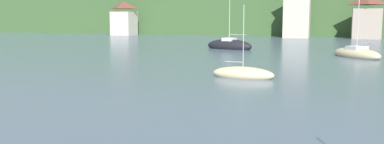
{
  "coord_description": "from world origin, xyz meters",
  "views": [
    {
      "loc": [
        7.65,
        23.68,
        4.12
      ],
      "look_at": [
        0.0,
        45.99,
        1.04
      ],
      "focal_mm": 39.12,
      "sensor_mm": 36.0,
      "label": 1
    }
  ],
  "objects_px": {
    "shore_building_west": "(124,19)",
    "sailboat_far_6": "(229,46)",
    "shore_building_central": "(367,18)",
    "shore_building_westcentral": "(297,11)",
    "sailboat_far_4": "(356,54)",
    "sailboat_mid_5": "(243,74)"
  },
  "relations": [
    {
      "from": "shore_building_west",
      "to": "sailboat_far_4",
      "type": "distance_m",
      "value": 65.13
    },
    {
      "from": "sailboat_mid_5",
      "to": "shore_building_west",
      "type": "bearing_deg",
      "value": 130.99
    },
    {
      "from": "sailboat_far_4",
      "to": "sailboat_mid_5",
      "type": "relative_size",
      "value": 1.59
    },
    {
      "from": "shore_building_central",
      "to": "sailboat_mid_5",
      "type": "height_order",
      "value": "shore_building_central"
    },
    {
      "from": "shore_building_west",
      "to": "sailboat_far_6",
      "type": "xyz_separation_m",
      "value": [
        34.18,
        -35.12,
        -3.36
      ]
    },
    {
      "from": "sailboat_mid_5",
      "to": "sailboat_far_6",
      "type": "bearing_deg",
      "value": 112.5
    },
    {
      "from": "shore_building_westcentral",
      "to": "sailboat_far_6",
      "type": "relative_size",
      "value": 1.13
    },
    {
      "from": "shore_building_west",
      "to": "sailboat_mid_5",
      "type": "bearing_deg",
      "value": -55.59
    },
    {
      "from": "shore_building_central",
      "to": "sailboat_far_6",
      "type": "relative_size",
      "value": 0.84
    },
    {
      "from": "shore_building_west",
      "to": "sailboat_far_4",
      "type": "bearing_deg",
      "value": -40.43
    },
    {
      "from": "shore_building_westcentral",
      "to": "shore_building_west",
      "type": "bearing_deg",
      "value": -179.98
    },
    {
      "from": "shore_building_westcentral",
      "to": "sailboat_far_6",
      "type": "distance_m",
      "value": 35.91
    },
    {
      "from": "shore_building_central",
      "to": "sailboat_far_4",
      "type": "xyz_separation_m",
      "value": [
        -3.44,
        -42.25,
        -3.7
      ]
    },
    {
      "from": "sailboat_far_4",
      "to": "sailboat_mid_5",
      "type": "distance_m",
      "value": 19.98
    },
    {
      "from": "shore_building_west",
      "to": "shore_building_central",
      "type": "xyz_separation_m",
      "value": [
        52.95,
        0.06,
        0.24
      ]
    },
    {
      "from": "shore_building_westcentral",
      "to": "sailboat_mid_5",
      "type": "height_order",
      "value": "shore_building_westcentral"
    },
    {
      "from": "shore_building_west",
      "to": "sailboat_far_6",
      "type": "height_order",
      "value": "sailboat_far_6"
    },
    {
      "from": "shore_building_west",
      "to": "shore_building_westcentral",
      "type": "distance_m",
      "value": 39.74
    },
    {
      "from": "shore_building_central",
      "to": "sailboat_far_4",
      "type": "relative_size",
      "value": 1.0
    },
    {
      "from": "shore_building_west",
      "to": "shore_building_westcentral",
      "type": "bearing_deg",
      "value": 0.02
    },
    {
      "from": "shore_building_west",
      "to": "shore_building_central",
      "type": "relative_size",
      "value": 0.94
    },
    {
      "from": "sailboat_far_6",
      "to": "shore_building_central",
      "type": "bearing_deg",
      "value": -98.43
    }
  ]
}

